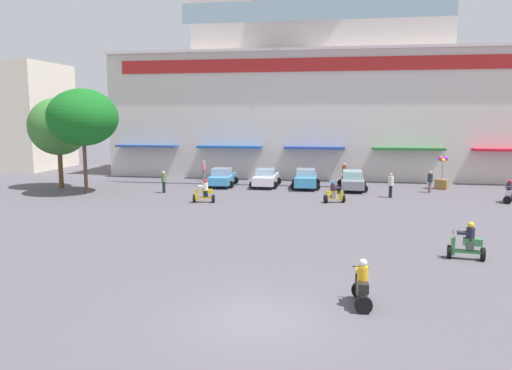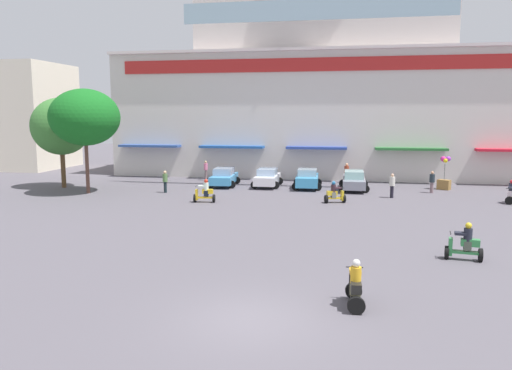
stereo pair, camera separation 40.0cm
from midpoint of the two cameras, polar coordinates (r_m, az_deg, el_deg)
The scene contains 20 objects.
ground_plane at distance 26.76m, azimuth 4.37°, elevation -4.19°, with size 128.00×128.00×0.00m, color #555159.
colonial_building at distance 49.90m, azimuth 7.07°, elevation 11.93°, with size 37.63×18.37×21.15m.
flank_building_left at distance 59.09m, azimuth -26.56°, elevation 7.01°, with size 10.72×8.54×10.87m.
plaza_tree_0 at distance 41.36m, azimuth -21.89°, elevation 6.20°, with size 4.61×4.12×6.93m.
plaza_tree_2 at distance 37.71m, azimuth -19.45°, elevation 7.29°, with size 4.90×5.06×7.48m.
parked_car_0 at distance 39.80m, azimuth -4.16°, elevation 0.92°, with size 2.43×4.15×1.44m.
parked_car_1 at distance 39.34m, azimuth 0.82°, elevation 0.86°, with size 2.26×4.01×1.44m.
parked_car_2 at distance 38.70m, azimuth 5.40°, elevation 0.75°, with size 2.36×3.98×1.51m.
parked_car_3 at distance 38.39m, azimuth 10.63°, elevation 0.55°, with size 2.25×4.45×1.46m.
scooter_rider_0 at distance 32.51m, azimuth -6.30°, elevation -0.89°, with size 1.44×0.71×1.52m.
scooter_rider_1 at distance 32.60m, azimuth 8.57°, elevation -1.00°, with size 1.42×0.92×1.42m.
scooter_rider_2 at distance 36.07m, azimuth 26.60°, elevation -0.84°, with size 0.98×1.45×1.51m.
scooter_rider_3 at distance 21.38m, azimuth 22.46°, elevation -6.21°, with size 1.44×0.70×1.52m.
scooter_rider_4 at distance 15.43m, azimuth 11.27°, elevation -11.24°, with size 0.59×1.41×1.49m.
pedestrian_0 at distance 35.35m, azimuth 14.82°, elevation 0.12°, with size 0.50×0.50×1.67m.
pedestrian_1 at distance 43.35m, azimuth -6.25°, elevation 1.82°, with size 0.44×0.44×1.70m.
pedestrian_2 at distance 36.89m, azimuth -10.79°, elevation 0.52°, with size 0.41×0.41×1.61m.
pedestrian_3 at distance 38.42m, azimuth 18.97°, elevation 0.49°, with size 0.44×0.44×1.59m.
pedestrian_4 at distance 42.32m, azimuth 9.80°, elevation 1.52°, with size 0.49×0.49×1.64m.
balloon_vendor_cart at distance 40.48m, azimuth 20.20°, elevation 0.97°, with size 1.08×0.97×2.54m.
Camera 1 is at (2.17, -13.08, 5.69)m, focal length 35.05 mm.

